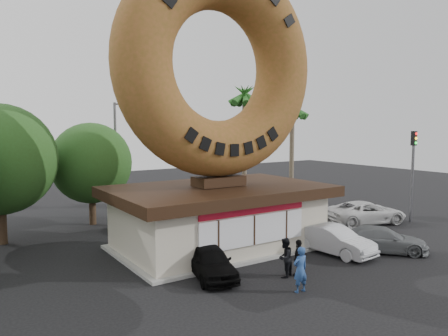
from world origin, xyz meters
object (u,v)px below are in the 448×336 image
object	(u,v)px
giant_donut	(218,66)
traffic_signal	(413,164)
car_black	(210,261)
car_grey	(382,240)
person_left	(300,269)
person_right	(299,258)
person_center	(285,258)
donut_shop	(219,214)
car_silver	(334,240)
car_white	(366,212)
street_lamp	(118,154)

from	to	relation	value
giant_donut	traffic_signal	size ratio (longest dim) A/B	1.87
car_black	car_grey	size ratio (longest dim) A/B	0.89
person_left	person_right	world-z (taller)	person_left
person_center	giant_donut	bearing A→B (deg)	-115.18
giant_donut	person_center	world-z (taller)	giant_donut
person_center	car_grey	xyz separation A→B (m)	(6.65, 0.06, -0.21)
giant_donut	person_right	size ratio (longest dim) A/B	7.12
donut_shop	person_right	size ratio (longest dim) A/B	7.02
person_center	car_black	bearing A→B (deg)	-58.14
person_center	car_black	world-z (taller)	person_center
person_center	car_silver	xyz separation A→B (m)	(4.32, 1.19, -0.15)
donut_shop	person_center	world-z (taller)	donut_shop
traffic_signal	person_left	distance (m)	15.85
person_left	person_right	xyz separation A→B (m)	(1.24, 1.41, -0.11)
person_center	car_white	world-z (taller)	person_center
car_grey	person_right	bearing A→B (deg)	137.66
street_lamp	person_center	bearing A→B (deg)	-83.55
person_right	car_silver	xyz separation A→B (m)	(3.71, 1.40, -0.09)
car_black	car_silver	world-z (taller)	car_silver
donut_shop	car_black	bearing A→B (deg)	-127.36
street_lamp	car_black	distance (m)	14.17
giant_donut	person_left	size ratio (longest dim) A/B	6.28
giant_donut	car_black	world-z (taller)	giant_donut
car_white	traffic_signal	bearing A→B (deg)	-99.72
giant_donut	person_right	bearing A→B (deg)	-84.90
giant_donut	street_lamp	world-z (taller)	giant_donut
car_black	giant_donut	bearing A→B (deg)	66.96
street_lamp	car_white	distance (m)	17.20
donut_shop	car_black	size ratio (longest dim) A/B	2.86
traffic_signal	person_left	bearing A→B (deg)	-161.25
person_right	car_silver	distance (m)	3.96
donut_shop	car_black	distance (m)	4.66
traffic_signal	person_left	world-z (taller)	traffic_signal
person_center	street_lamp	bearing A→B (deg)	-107.51
person_left	car_grey	bearing A→B (deg)	-165.70
person_center	donut_shop	bearing A→B (deg)	-115.18
person_right	car_black	bearing A→B (deg)	-55.92
person_left	street_lamp	bearing A→B (deg)	-84.86
person_center	car_grey	bearing A→B (deg)	156.54
street_lamp	car_silver	world-z (taller)	street_lamp
person_left	person_right	bearing A→B (deg)	-130.02
person_right	person_left	bearing A→B (deg)	24.21
person_right	car_white	xyz separation A→B (m)	(10.62, 4.96, -0.06)
car_black	car_white	size ratio (longest dim) A/B	0.74
donut_shop	car_white	distance (m)	11.19
person_right	giant_donut	bearing A→B (deg)	-109.29
person_left	car_grey	world-z (taller)	person_left
person_right	car_black	size ratio (longest dim) A/B	0.41
car_silver	car_grey	distance (m)	2.59
person_center	person_left	bearing A→B (deg)	44.86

